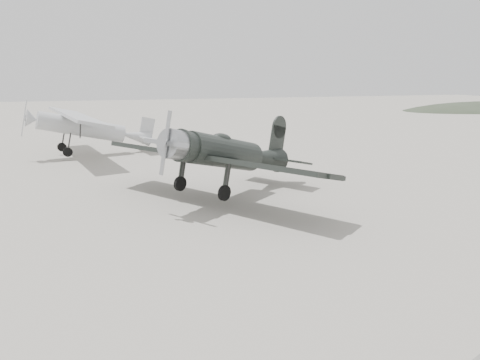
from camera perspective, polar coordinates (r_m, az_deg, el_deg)
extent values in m
plane|color=gray|center=(16.31, -3.03, -5.95)|extent=(160.00, 160.00, 0.00)
cylinder|color=black|center=(19.73, -2.10, 3.27)|extent=(4.05, 3.33, 1.28)
cone|color=black|center=(22.06, 3.08, 4.42)|extent=(2.64, 2.32, 1.19)
cylinder|color=#A7A9AB|center=(17.76, -8.04, 2.06)|extent=(1.32, 1.40, 1.13)
cone|color=#A7A9AB|center=(17.40, -9.36, 1.79)|extent=(0.55, 0.60, 0.51)
cube|color=#A7A9AB|center=(17.44, -9.20, 1.82)|extent=(0.14, 0.17, 2.38)
ellipsoid|color=black|center=(19.51, -2.47, 4.84)|extent=(1.18, 1.08, 0.42)
cube|color=black|center=(19.32, -3.35, 2.08)|extent=(7.77, 10.16, 0.20)
cube|color=black|center=(22.64, 4.17, 4.74)|extent=(3.00, 3.74, 0.09)
cube|color=black|center=(22.65, 4.41, 6.72)|extent=(0.96, 0.69, 1.65)
cylinder|color=black|center=(18.54, -1.23, -2.35)|extent=(0.60, 0.47, 0.62)
cylinder|color=black|center=(20.17, -6.59, -1.16)|extent=(0.60, 0.47, 0.62)
cylinder|color=#333333|center=(18.39, -1.24, -0.50)|extent=(0.14, 0.14, 1.28)
cylinder|color=#333333|center=(20.03, -6.64, 0.54)|extent=(0.14, 0.14, 1.28)
cylinder|color=black|center=(22.89, 4.48, 3.71)|extent=(0.21, 0.17, 0.20)
cylinder|color=#AEB0B4|center=(31.71, -18.71, 6.10)|extent=(5.48, 2.24, 1.13)
cone|color=#AEB0B4|center=(32.54, -12.43, 6.64)|extent=(2.03, 1.40, 1.03)
cone|color=#AEB0B4|center=(31.33, -24.11, 5.57)|extent=(0.83, 1.18, 1.07)
cube|color=#AEB0B4|center=(31.29, -24.86, 5.50)|extent=(0.08, 0.15, 2.27)
cube|color=#AEB0B4|center=(31.58, -19.54, 7.18)|extent=(4.31, 11.50, 0.19)
cube|color=#AEB0B4|center=(32.68, -11.56, 6.79)|extent=(1.65, 3.62, 0.08)
cube|color=#AEB0B4|center=(32.65, -11.44, 7.98)|extent=(0.92, 0.28, 1.34)
cylinder|color=black|center=(30.68, -19.62, 2.85)|extent=(0.59, 0.26, 0.58)
cylinder|color=black|center=(32.89, -20.29, 3.44)|extent=(0.59, 0.26, 0.58)
cylinder|color=#333333|center=(30.59, -19.71, 3.94)|extent=(0.11, 0.11, 1.24)
cylinder|color=#333333|center=(32.81, -20.37, 4.45)|extent=(0.11, 0.11, 1.24)
cylinder|color=black|center=(32.78, -11.19, 6.19)|extent=(0.20, 0.11, 0.19)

